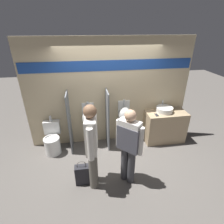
% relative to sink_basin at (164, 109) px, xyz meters
% --- Properties ---
extents(ground_plane, '(16.00, 16.00, 0.00)m').
position_rel_sink_basin_xyz_m(ground_plane, '(-1.42, -0.36, -0.92)').
color(ground_plane, '#5B5651').
extents(display_wall, '(4.11, 0.07, 2.70)m').
position_rel_sink_basin_xyz_m(display_wall, '(-1.42, 0.24, 0.44)').
color(display_wall, beige).
rests_on(display_wall, ground_plane).
extents(sink_counter, '(1.07, 0.52, 0.85)m').
position_rel_sink_basin_xyz_m(sink_counter, '(0.05, -0.05, -0.49)').
color(sink_counter, tan).
rests_on(sink_counter, ground_plane).
extents(sink_basin, '(0.43, 0.43, 0.27)m').
position_rel_sink_basin_xyz_m(sink_basin, '(0.00, 0.00, 0.00)').
color(sink_basin, white).
rests_on(sink_basin, sink_counter).
extents(cell_phone, '(0.07, 0.14, 0.01)m').
position_rel_sink_basin_xyz_m(cell_phone, '(-0.27, -0.16, -0.06)').
color(cell_phone, '#232328').
rests_on(cell_phone, sink_counter).
extents(divider_near_counter, '(0.03, 0.51, 1.53)m').
position_rel_sink_basin_xyz_m(divider_near_counter, '(-2.44, -0.05, -0.16)').
color(divider_near_counter, slate).
rests_on(divider_near_counter, ground_plane).
extents(divider_mid, '(0.03, 0.51, 1.53)m').
position_rel_sink_basin_xyz_m(divider_mid, '(-1.51, -0.05, -0.16)').
color(divider_mid, slate).
rests_on(divider_mid, ground_plane).
extents(urinal_near_counter, '(0.32, 0.32, 1.20)m').
position_rel_sink_basin_xyz_m(urinal_near_counter, '(-1.98, 0.06, -0.12)').
color(urinal_near_counter, silver).
rests_on(urinal_near_counter, ground_plane).
extents(urinal_far, '(0.32, 0.32, 1.20)m').
position_rel_sink_basin_xyz_m(urinal_far, '(-1.05, 0.06, -0.12)').
color(urinal_far, silver).
rests_on(urinal_far, ground_plane).
extents(toilet, '(0.40, 0.56, 0.91)m').
position_rel_sink_basin_xyz_m(toilet, '(-2.91, -0.09, -0.60)').
color(toilet, white).
rests_on(toilet, ground_plane).
extents(person_in_vest, '(0.45, 0.45, 1.61)m').
position_rel_sink_basin_xyz_m(person_in_vest, '(-1.27, -1.28, 0.02)').
color(person_in_vest, '#3D3D42').
rests_on(person_in_vest, ground_plane).
extents(person_with_lanyard, '(0.24, 0.61, 1.75)m').
position_rel_sink_basin_xyz_m(person_with_lanyard, '(-1.96, -1.26, 0.04)').
color(person_with_lanyard, '#666056').
rests_on(person_with_lanyard, ground_plane).
extents(shopping_bag, '(0.28, 0.15, 0.56)m').
position_rel_sink_basin_xyz_m(shopping_bag, '(-2.18, -1.23, -0.70)').
color(shopping_bag, '#232328').
rests_on(shopping_bag, ground_plane).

